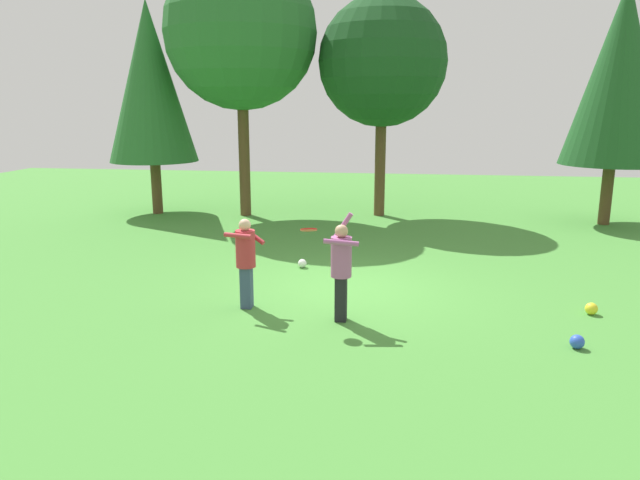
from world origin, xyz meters
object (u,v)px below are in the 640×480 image
object	(u,v)px
person_catcher	(246,256)
tree_far_right	(620,74)
tree_center	(382,62)
ball_white	(302,263)
person_thrower	(341,264)
tree_far_left	(150,83)
frisbee	(309,230)
tree_left	(241,33)
ball_blue	(577,342)
ball_yellow	(591,309)

from	to	relation	value
person_catcher	tree_far_right	bearing A→B (deg)	66.22
tree_center	ball_white	bearing A→B (deg)	-101.85
person_thrower	tree_far_right	distance (m)	11.97
person_catcher	tree_far_left	world-z (taller)	tree_far_left
frisbee	ball_white	distance (m)	3.52
person_thrower	tree_left	world-z (taller)	tree_left
ball_blue	tree_far_right	xyz separation A→B (m)	(3.39, 9.83, 4.24)
tree_far_right	tree_left	distance (m)	11.08
person_catcher	ball_white	bearing A→B (deg)	99.90
frisbee	tree_far_right	xyz separation A→B (m)	(7.45, 9.21, 2.81)
frisbee	tree_center	world-z (taller)	tree_center
ball_blue	person_thrower	bearing A→B (deg)	169.33
person_catcher	ball_yellow	xyz separation A→B (m)	(5.89, 0.47, -0.83)
ball_blue	tree_far_left	world-z (taller)	tree_far_left
ball_yellow	ball_white	distance (m)	5.81
person_thrower	tree_far_left	size ratio (longest dim) A/B	0.27
tree_left	tree_far_right	bearing A→B (deg)	0.31
person_catcher	frisbee	bearing A→B (deg)	-0.00
ball_white	ball_blue	bearing A→B (deg)	-38.59
person_thrower	ball_yellow	world-z (taller)	person_thrower
ball_yellow	tree_left	size ratio (longest dim) A/B	0.03
person_catcher	ball_blue	world-z (taller)	person_catcher
frisbee	tree_far_left	world-z (taller)	tree_far_left
tree_far_left	tree_center	distance (m)	7.29
person_thrower	ball_yellow	distance (m)	4.36
ball_white	tree_center	bearing A→B (deg)	78.15
ball_yellow	tree_far_left	xyz separation A→B (m)	(-11.22, 8.16, 4.06)
tree_center	person_thrower	bearing A→B (deg)	-91.20
person_thrower	tree_left	size ratio (longest dim) A/B	0.22
ball_white	tree_left	bearing A→B (deg)	115.73
frisbee	tree_center	xyz separation A→B (m)	(0.73, 9.75, 3.23)
ball_blue	tree_far_left	size ratio (longest dim) A/B	0.03
ball_white	tree_far_right	distance (m)	10.98
ball_blue	tree_far_right	distance (m)	11.23
tree_far_right	tree_center	world-z (taller)	tree_far_right
ball_blue	tree_far_right	size ratio (longest dim) A/B	0.03
frisbee	person_catcher	bearing A→B (deg)	159.20
tree_far_left	tree_center	size ratio (longest dim) A/B	0.99
frisbee	tree_left	world-z (taller)	tree_left
tree_far_right	tree_center	size ratio (longest dim) A/B	1.03
frisbee	tree_far_right	distance (m)	12.17
frisbee	ball_yellow	size ratio (longest dim) A/B	1.55
person_catcher	tree_left	world-z (taller)	tree_left
person_catcher	tree_center	bearing A→B (deg)	99.22
frisbee	ball_yellow	bearing A→B (deg)	11.00
frisbee	tree_left	bearing A→B (deg)	111.21
person_catcher	frisbee	distance (m)	1.39
ball_white	tree_center	distance (m)	8.20
person_thrower	person_catcher	xyz separation A→B (m)	(-1.70, 0.40, -0.03)
tree_far_left	ball_blue	bearing A→B (deg)	-42.51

